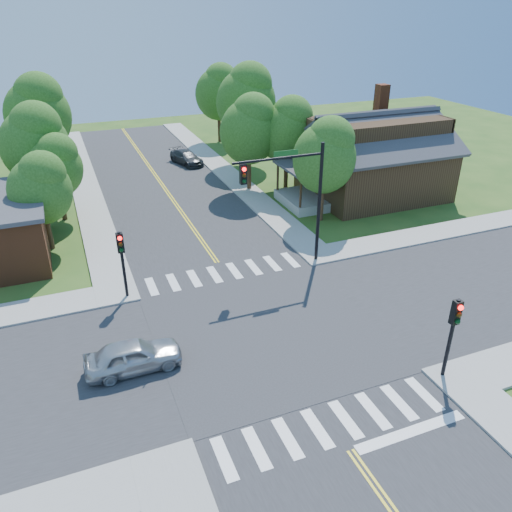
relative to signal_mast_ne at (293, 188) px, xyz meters
name	(u,v)px	position (x,y,z in m)	size (l,w,h in m)	color
ground	(266,333)	(-3.91, -5.59, -4.85)	(100.00, 100.00, 0.00)	#2B541A
road_ns	(266,332)	(-3.91, -5.59, -4.83)	(10.00, 90.00, 0.04)	#2D2D30
road_ew	(266,332)	(-3.91, -5.59, -4.83)	(90.00, 10.00, 0.04)	#2D2D30
intersection_patch	(266,333)	(-3.91, -5.59, -4.85)	(10.20, 10.20, 0.06)	#2D2D30
sidewalk_ne	(366,186)	(11.90, 10.23, -4.78)	(40.00, 40.00, 0.14)	#9E9B93
crosswalk_north	(224,273)	(-3.91, 0.61, -4.80)	(8.85, 2.00, 0.01)	white
crosswalk_south	(332,424)	(-3.91, -11.79, -4.80)	(8.85, 2.00, 0.01)	white
centerline	(266,332)	(-3.91, -5.59, -4.80)	(0.30, 90.00, 0.01)	yellow
stop_bar	(411,432)	(-1.41, -13.19, -4.85)	(4.60, 0.45, 0.09)	white
signal_mast_ne	(293,188)	(0.00, 0.00, 0.00)	(5.30, 0.42, 7.20)	black
signal_pole_se	(454,325)	(1.69, -11.21, -2.19)	(0.34, 0.42, 3.80)	black
signal_pole_nw	(122,253)	(-9.51, -0.01, -2.19)	(0.34, 0.42, 3.80)	black
house_ne	(374,154)	(11.19, 8.65, -1.52)	(13.05, 8.80, 7.11)	black
tree_e_a	(326,154)	(5.04, 5.42, -0.03)	(4.33, 4.12, 7.37)	#382314
tree_e_b	(288,129)	(5.51, 12.35, 0.12)	(4.46, 4.24, 7.58)	#382314
tree_e_c	(247,98)	(5.06, 20.20, 1.25)	(5.47, 5.20, 9.30)	#382314
tree_e_d	(219,91)	(5.29, 29.17, 0.59)	(4.88, 4.64, 8.30)	#382314
tree_w_a	(41,187)	(-12.93, 7.69, -0.73)	(3.70, 3.52, 6.30)	#382314
tree_w_b	(35,141)	(-12.98, 14.40, 0.41)	(4.72, 4.49, 8.03)	#382314
tree_w_c	(38,111)	(-12.58, 22.27, 1.04)	(5.29, 5.02, 8.99)	#382314
tree_w_d	(40,112)	(-12.67, 30.88, -0.62)	(3.80, 3.61, 6.46)	#382314
tree_house	(250,128)	(2.61, 13.23, 0.27)	(4.60, 4.37, 7.82)	#382314
tree_bldg	(56,164)	(-11.91, 12.32, -0.78)	(3.66, 3.48, 6.23)	#382314
car_silver	(133,356)	(-10.14, -5.92, -4.16)	(4.04, 1.63, 1.38)	#BABEC2
car_dgrey	(186,158)	(-0.41, 22.23, -4.24)	(2.85, 4.54, 1.23)	#2F3134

